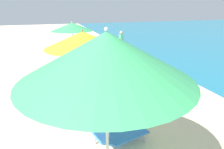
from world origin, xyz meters
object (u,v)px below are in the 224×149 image
object	(u,v)px
umbrella_second	(106,56)
umbrella_third	(83,40)
person_walking_near	(121,40)
beach_ball	(176,90)
lounger_third_shoreside	(102,81)
lounger_second_shoreside	(119,133)
lounger_third_inland	(107,106)
lounger_farthest_shoreside	(87,59)
lounger_farthest_inland	(101,70)
umbrella_farthest	(72,27)

from	to	relation	value
umbrella_second	umbrella_third	bearing A→B (deg)	85.76
person_walking_near	umbrella_third	bearing A→B (deg)	51.85
beach_ball	lounger_third_shoreside	bearing A→B (deg)	149.92
umbrella_third	lounger_second_shoreside	bearing A→B (deg)	-80.69
umbrella_second	beach_ball	size ratio (longest dim) A/B	9.25
beach_ball	person_walking_near	bearing A→B (deg)	86.92
lounger_second_shoreside	beach_ball	xyz separation A→B (m)	(3.07, 1.96, -0.16)
umbrella_second	person_walking_near	bearing A→B (deg)	67.88
lounger_third_shoreside	lounger_third_inland	distance (m)	2.13
lounger_third_shoreside	person_walking_near	distance (m)	6.21
umbrella_third	lounger_farthest_shoreside	bearing A→B (deg)	77.99
umbrella_second	umbrella_third	world-z (taller)	umbrella_second
umbrella_third	lounger_farthest_shoreside	distance (m)	5.52
umbrella_second	lounger_farthest_inland	distance (m)	6.62
umbrella_third	umbrella_farthest	xyz separation A→B (m)	(0.18, 3.94, 0.01)
lounger_second_shoreside	person_walking_near	xyz separation A→B (m)	(3.44, 8.87, 0.65)
lounger_farthest_shoreside	person_walking_near	bearing A→B (deg)	19.78
umbrella_farthest	beach_ball	size ratio (longest dim) A/B	7.87
umbrella_third	lounger_farthest_inland	bearing A→B (deg)	64.78
umbrella_farthest	lounger_third_inland	bearing A→B (deg)	-86.42
lounger_third_shoreside	lounger_farthest_shoreside	distance (m)	3.87
lounger_farthest_shoreside	person_walking_near	size ratio (longest dim) A/B	0.87
lounger_farthest_shoreside	lounger_third_inland	bearing A→B (deg)	-105.98
lounger_farthest_inland	beach_ball	size ratio (longest dim) A/B	4.43
lounger_second_shoreside	beach_ball	bearing A→B (deg)	19.14
lounger_third_inland	umbrella_second	bearing A→B (deg)	-105.86
umbrella_second	umbrella_third	distance (m)	3.36
lounger_third_shoreside	beach_ball	xyz separation A→B (m)	(2.53, -1.46, -0.18)
lounger_second_shoreside	lounger_farthest_shoreside	bearing A→B (deg)	71.08
lounger_third_shoreside	person_walking_near	bearing A→B (deg)	51.86
umbrella_second	lounger_third_shoreside	size ratio (longest dim) A/B	2.29
lounger_farthest_inland	beach_ball	bearing A→B (deg)	-47.90
lounger_second_shoreside	lounger_third_shoreside	bearing A→B (deg)	67.60
lounger_third_inland	beach_ball	world-z (taller)	lounger_third_inland
lounger_farthest_shoreside	lounger_second_shoreside	bearing A→B (deg)	-105.87
lounger_farthest_inland	person_walking_near	world-z (taller)	person_walking_near
umbrella_third	lounger_farthest_inland	xyz separation A→B (m)	(1.27, 2.71, -1.94)
lounger_second_shoreside	umbrella_farthest	world-z (taller)	umbrella_farthest
umbrella_second	lounger_third_inland	size ratio (longest dim) A/B	1.95
person_walking_near	umbrella_farthest	bearing A→B (deg)	28.33
lounger_third_inland	beach_ball	bearing A→B (deg)	12.82
umbrella_second	person_walking_near	xyz separation A→B (m)	(4.06, 9.98, -1.56)
lounger_third_shoreside	umbrella_farthest	world-z (taller)	umbrella_farthest
lounger_second_shoreside	lounger_farthest_shoreside	xyz separation A→B (m)	(0.71, 7.29, -0.04)
lounger_second_shoreside	lounger_farthest_inland	bearing A→B (deg)	66.22
umbrella_third	umbrella_farthest	size ratio (longest dim) A/B	1.02
umbrella_second	umbrella_farthest	distance (m)	7.30
person_walking_near	beach_ball	xyz separation A→B (m)	(-0.37, -6.92, -0.80)
umbrella_second	lounger_second_shoreside	xyz separation A→B (m)	(0.61, 1.10, -2.20)
lounger_third_inland	lounger_farthest_inland	bearing A→B (deg)	78.53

